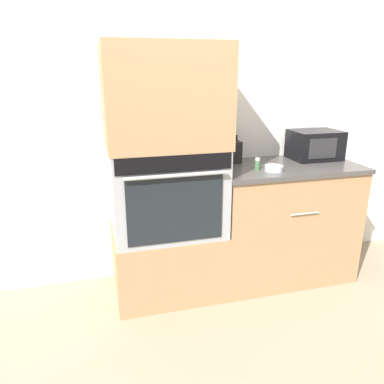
# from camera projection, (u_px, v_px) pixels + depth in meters

# --- Properties ---
(ground_plane) EXTENTS (12.00, 12.00, 0.00)m
(ground_plane) POSITION_uv_depth(u_px,v_px,m) (230.00, 303.00, 2.74)
(ground_plane) COLOR gray
(wall_back) EXTENTS (8.00, 0.05, 2.50)m
(wall_back) POSITION_uv_depth(u_px,v_px,m) (206.00, 120.00, 2.93)
(wall_back) COLOR silver
(wall_back) RESTS_ON ground_plane
(oven_cabinet_base) EXTENTS (0.79, 0.60, 0.50)m
(oven_cabinet_base) POSITION_uv_depth(u_px,v_px,m) (168.00, 260.00, 2.84)
(oven_cabinet_base) COLOR #A87F56
(oven_cabinet_base) RESTS_ON ground_plane
(wall_oven) EXTENTS (0.77, 0.64, 0.62)m
(wall_oven) POSITION_uv_depth(u_px,v_px,m) (166.00, 190.00, 2.66)
(wall_oven) COLOR #9EA0A5
(wall_oven) RESTS_ON oven_cabinet_base
(oven_cabinet_upper) EXTENTS (0.79, 0.60, 0.67)m
(oven_cabinet_upper) POSITION_uv_depth(u_px,v_px,m) (164.00, 96.00, 2.47)
(oven_cabinet_upper) COLOR #A87F56
(oven_cabinet_upper) RESTS_ON wall_oven
(counter_unit) EXTENTS (1.10, 0.63, 0.94)m
(counter_unit) POSITION_uv_depth(u_px,v_px,m) (282.00, 221.00, 3.00)
(counter_unit) COLOR #A87F56
(counter_unit) RESTS_ON ground_plane
(microwave) EXTENTS (0.38, 0.29, 0.23)m
(microwave) POSITION_uv_depth(u_px,v_px,m) (315.00, 145.00, 3.01)
(microwave) COLOR black
(microwave) RESTS_ON counter_unit
(knife_block) EXTENTS (0.10, 0.14, 0.21)m
(knife_block) POSITION_uv_depth(u_px,v_px,m) (233.00, 151.00, 2.91)
(knife_block) COLOR black
(knife_block) RESTS_ON counter_unit
(bowl) EXTENTS (0.13, 0.13, 0.04)m
(bowl) POSITION_uv_depth(u_px,v_px,m) (274.00, 168.00, 2.67)
(bowl) COLOR silver
(bowl) RESTS_ON counter_unit
(condiment_jar_near) EXTENTS (0.06, 0.06, 0.10)m
(condiment_jar_near) POSITION_uv_depth(u_px,v_px,m) (227.00, 159.00, 2.82)
(condiment_jar_near) COLOR silver
(condiment_jar_near) RESTS_ON counter_unit
(condiment_jar_mid) EXTENTS (0.04, 0.04, 0.09)m
(condiment_jar_mid) POSITION_uv_depth(u_px,v_px,m) (257.00, 164.00, 2.70)
(condiment_jar_mid) COLOR #427047
(condiment_jar_mid) RESTS_ON counter_unit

